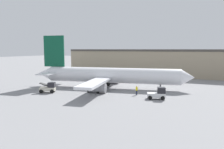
% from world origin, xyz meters
% --- Properties ---
extents(ground_plane, '(400.00, 400.00, 0.00)m').
position_xyz_m(ground_plane, '(0.00, 0.00, 0.00)').
color(ground_plane, gray).
extents(terminal_building, '(82.73, 13.46, 8.92)m').
position_xyz_m(terminal_building, '(12.80, 30.88, 4.47)').
color(terminal_building, gray).
rests_on(terminal_building, ground_plane).
extents(airplane, '(37.06, 29.61, 12.23)m').
position_xyz_m(airplane, '(-1.06, -0.21, 2.98)').
color(airplane, white).
rests_on(airplane, ground_plane).
extents(ground_crew_worker, '(0.40, 0.40, 1.83)m').
position_xyz_m(ground_crew_worker, '(7.60, -4.88, 0.98)').
color(ground_crew_worker, '#1E2338').
rests_on(ground_crew_worker, ground_plane).
extents(baggage_tug, '(3.47, 2.53, 2.15)m').
position_xyz_m(baggage_tug, '(12.23, -6.75, 0.99)').
color(baggage_tug, silver).
rests_on(baggage_tug, ground_plane).
extents(belt_loader_truck, '(3.47, 2.92, 2.12)m').
position_xyz_m(belt_loader_truck, '(-9.77, -10.30, 1.02)').
color(belt_loader_truck, beige).
rests_on(belt_loader_truck, ground_plane).
extents(pushback_tug, '(3.23, 2.25, 1.92)m').
position_xyz_m(pushback_tug, '(-0.68, -6.11, 0.89)').
color(pushback_tug, '#B2B2B7').
rests_on(pushback_tug, ground_plane).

